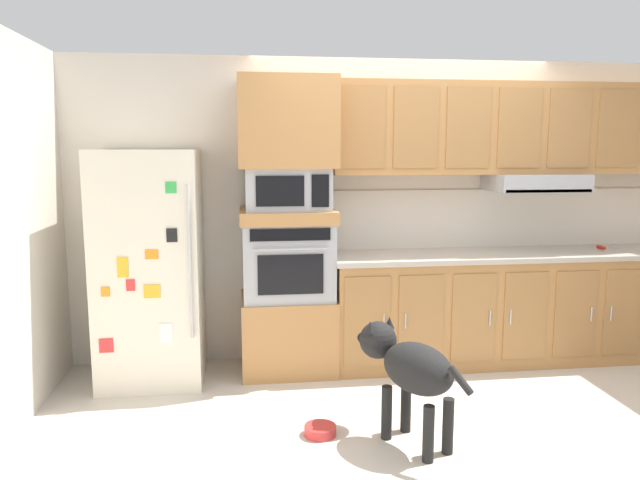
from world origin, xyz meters
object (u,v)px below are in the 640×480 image
microwave (287,189)px  dog (408,366)px  refrigerator (150,267)px  screwdriver (602,247)px  dog_food_bowl (320,430)px  built_in_oven (288,260)px

microwave → dog: bearing=-64.5°
refrigerator → screwdriver: size_ratio=13.68×
dog → dog_food_bowl: size_ratio=4.29×
screwdriver → dog: (-2.07, -1.35, -0.46)m
microwave → screwdriver: 2.75m
built_in_oven → dog_food_bowl: bearing=-84.7°
dog → screwdriver: bearing=-85.9°
refrigerator → dog: refrigerator is taller
refrigerator → screwdriver: 3.75m
refrigerator → dog: (1.67, -1.24, -0.40)m
microwave → screwdriver: size_ratio=5.01×
refrigerator → screwdriver: bearing=1.8°
refrigerator → dog_food_bowl: size_ratio=8.80×
dog_food_bowl → screwdriver: bearing=25.2°
dog → dog_food_bowl: dog is taller
microwave → dog: 1.75m
dog_food_bowl → refrigerator: bearing=136.4°
built_in_oven → dog: 1.51m
built_in_oven → dog_food_bowl: (0.11, -1.17, -0.87)m
refrigerator → dog_food_bowl: refrigerator is taller
built_in_oven → microwave: microwave is taller
built_in_oven → screwdriver: (2.70, 0.05, 0.03)m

